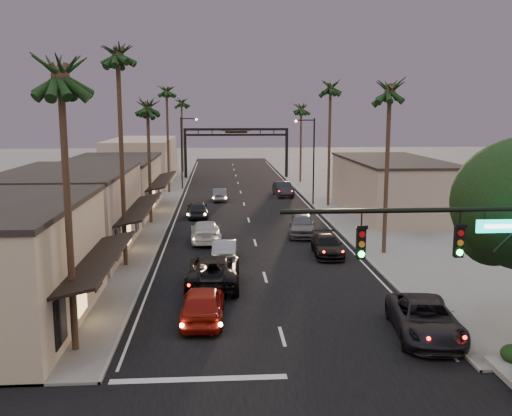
{
  "coord_description": "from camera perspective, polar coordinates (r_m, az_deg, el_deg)",
  "views": [
    {
      "loc": [
        -2.72,
        -13.41,
        9.7
      ],
      "look_at": [
        0.12,
        28.8,
        2.5
      ],
      "focal_mm": 40.0,
      "sensor_mm": 36.0,
      "label": 1
    }
  ],
  "objects": [
    {
      "name": "palm_ra",
      "position": [
        39.12,
        13.27,
        11.96
      ],
      "size": [
        3.2,
        3.2,
        13.2
      ],
      "color": "#38281C",
      "rests_on": "ground"
    },
    {
      "name": "palm_lb",
      "position": [
        36.08,
        -13.7,
        15.26
      ],
      "size": [
        3.2,
        3.2,
        15.2
      ],
      "color": "#38281C",
      "rests_on": "ground"
    },
    {
      "name": "streetlight_right",
      "position": [
        59.36,
        5.54,
        5.39
      ],
      "size": [
        2.13,
        0.3,
        9.0
      ],
      "color": "black",
      "rests_on": "ground"
    },
    {
      "name": "palm_ld",
      "position": [
        68.72,
        -8.94,
        11.81
      ],
      "size": [
        3.2,
        3.2,
        14.2
      ],
      "color": "#38281C",
      "rests_on": "ground"
    },
    {
      "name": "palm_rb",
      "position": [
        58.58,
        7.47,
        12.24
      ],
      "size": [
        3.2,
        3.2,
        14.2
      ],
      "color": "#38281C",
      "rests_on": "ground"
    },
    {
      "name": "building_right",
      "position": [
        56.43,
        13.43,
        2.06
      ],
      "size": [
        8.0,
        18.0,
        5.0
      ],
      "primitive_type": "cube",
      "color": "tan",
      "rests_on": "ground"
    },
    {
      "name": "streetlight_left",
      "position": [
        71.67,
        -7.24,
        6.09
      ],
      "size": [
        2.13,
        0.3,
        9.0
      ],
      "color": "black",
      "rests_on": "ground"
    },
    {
      "name": "sidewalk_left",
      "position": [
        66.46,
        -9.66,
        1.18
      ],
      "size": [
        5.0,
        92.0,
        0.12
      ],
      "primitive_type": "cube",
      "color": "slate",
      "rests_on": "ground"
    },
    {
      "name": "palm_la",
      "position": [
        23.23,
        -19.04,
        13.45
      ],
      "size": [
        3.2,
        3.2,
        13.2
      ],
      "color": "#38281C",
      "rests_on": "ground"
    },
    {
      "name": "traffic_signal",
      "position": [
        19.88,
        21.36,
        -4.46
      ],
      "size": [
        8.51,
        0.22,
        7.8
      ],
      "color": "black",
      "rests_on": "ground"
    },
    {
      "name": "oncoming_dgrey",
      "position": [
        52.82,
        -5.89,
        -0.11
      ],
      "size": [
        2.21,
        4.71,
        1.56
      ],
      "primitive_type": "imported",
      "rotation": [
        0.0,
        0.0,
        3.22
      ],
      "color": "black",
      "rests_on": "ground"
    },
    {
      "name": "oncoming_white",
      "position": [
        43.01,
        -5.05,
        -2.33
      ],
      "size": [
        2.43,
        5.53,
        1.58
      ],
      "primitive_type": "imported",
      "rotation": [
        0.0,
        0.0,
        3.18
      ],
      "color": "#BABABA",
      "rests_on": "ground"
    },
    {
      "name": "storefront_dist",
      "position": [
        79.36,
        -11.31,
        4.63
      ],
      "size": [
        8.0,
        20.0,
        6.0
      ],
      "primitive_type": "cube",
      "color": "tan",
      "rests_on": "ground"
    },
    {
      "name": "oncoming_grey_far",
      "position": [
        62.48,
        -3.67,
        1.35
      ],
      "size": [
        1.57,
        4.22,
        1.38
      ],
      "primitive_type": "imported",
      "rotation": [
        0.0,
        0.0,
        3.17
      ],
      "color": "#515055",
      "rests_on": "ground"
    },
    {
      "name": "oncoming_pickup",
      "position": [
        32.3,
        -4.28,
        -6.24
      ],
      "size": [
        3.08,
        6.33,
        1.73
      ],
      "primitive_type": "imported",
      "rotation": [
        0.0,
        0.0,
        3.11
      ],
      "color": "black",
      "rests_on": "ground"
    },
    {
      "name": "curbside_near",
      "position": [
        26.27,
        16.54,
        -10.57
      ],
      "size": [
        3.31,
        6.0,
        1.59
      ],
      "primitive_type": "imported",
      "rotation": [
        0.0,
        0.0,
        -0.12
      ],
      "color": "black",
      "rests_on": "ground"
    },
    {
      "name": "storefront_mid",
      "position": [
        41.32,
        -18.2,
        -0.51
      ],
      "size": [
        8.0,
        14.0,
        5.5
      ],
      "primitive_type": "cube",
      "color": "tan",
      "rests_on": "ground"
    },
    {
      "name": "oncoming_silver",
      "position": [
        37.66,
        -3.15,
        -4.16
      ],
      "size": [
        1.71,
        4.4,
        1.43
      ],
      "primitive_type": "imported",
      "rotation": [
        0.0,
        0.0,
        3.09
      ],
      "color": "gray",
      "rests_on": "ground"
    },
    {
      "name": "curbside_black",
      "position": [
        39.07,
        7.15,
        -3.77
      ],
      "size": [
        2.15,
        4.78,
        1.36
      ],
      "primitive_type": "imported",
      "rotation": [
        0.0,
        0.0,
        -0.05
      ],
      "color": "black",
      "rests_on": "ground"
    },
    {
      "name": "palm_rc",
      "position": [
        78.24,
        4.55,
        10.19
      ],
      "size": [
        3.2,
        3.2,
        12.2
      ],
      "color": "#38281C",
      "rests_on": "ground"
    },
    {
      "name": "arch",
      "position": [
        83.56,
        -1.99,
        6.8
      ],
      "size": [
        15.2,
        0.4,
        7.27
      ],
      "color": "black",
      "rests_on": "ground"
    },
    {
      "name": "palm_lc",
      "position": [
        49.76,
        -10.81,
        10.38
      ],
      "size": [
        3.2,
        3.2,
        12.2
      ],
      "color": "#38281C",
      "rests_on": "ground"
    },
    {
      "name": "curbside_far",
      "position": [
        65.93,
        2.72,
        1.9
      ],
      "size": [
        2.1,
        5.05,
        1.63
      ],
      "primitive_type": "imported",
      "rotation": [
        0.0,
        0.0,
        0.08
      ],
      "color": "black",
      "rests_on": "ground"
    },
    {
      "name": "sidewalk_right",
      "position": [
        67.24,
        6.67,
        1.35
      ],
      "size": [
        5.0,
        92.0,
        0.12
      ],
      "primitive_type": "cube",
      "color": "slate",
      "rests_on": "ground"
    },
    {
      "name": "storefront_far",
      "position": [
        56.81,
        -14.25,
        2.08
      ],
      "size": [
        8.0,
        16.0,
        5.0
      ],
      "primitive_type": "cube",
      "color": "#B8AD8C",
      "rests_on": "ground"
    },
    {
      "name": "curbside_grey",
      "position": [
        45.06,
        4.62,
        -1.69
      ],
      "size": [
        2.67,
        5.25,
        1.71
      ],
      "primitive_type": "imported",
      "rotation": [
        0.0,
        0.0,
        -0.13
      ],
      "color": "#56555B",
      "rests_on": "ground"
    },
    {
      "name": "oncoming_red",
      "position": [
        27.07,
        -5.35,
        -9.49
      ],
      "size": [
        2.15,
        5.01,
        1.68
      ],
      "primitive_type": "imported",
      "rotation": [
        0.0,
        0.0,
        3.11
      ],
      "color": "maroon",
      "rests_on": "ground"
    },
    {
      "name": "ground",
      "position": [
        54.35,
        -0.92,
        -0.62
      ],
      "size": [
        200.0,
        200.0,
        0.0
      ],
      "primitive_type": "plane",
      "color": "slate",
      "rests_on": "ground"
    },
    {
      "name": "road",
      "position": [
        59.27,
        -1.16,
        0.24
      ],
      "size": [
        14.0,
        120.0,
        0.02
      ],
      "primitive_type": "cube",
      "color": "black",
      "rests_on": "ground"
    },
    {
      "name": "palm_far",
      "position": [
        91.6,
        -7.47,
        10.67
      ],
      "size": [
        3.2,
        3.2,
        13.2
      ],
      "color": "#38281C",
      "rests_on": "ground"
    }
  ]
}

